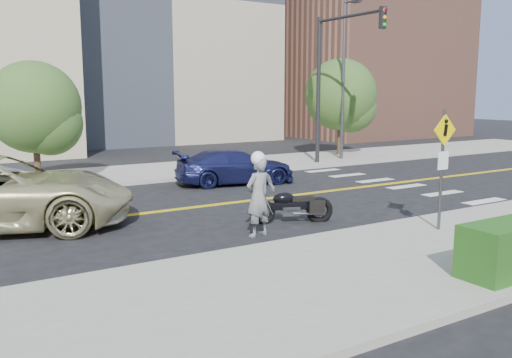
{
  "coord_description": "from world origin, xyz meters",
  "views": [
    {
      "loc": [
        -6.72,
        -15.16,
        3.54
      ],
      "look_at": [
        1.06,
        -2.62,
        1.2
      ],
      "focal_mm": 38.0,
      "sensor_mm": 36.0,
      "label": 1
    }
  ],
  "objects": [
    {
      "name": "building_mid",
      "position": [
        8.0,
        26.0,
        10.0
      ],
      "size": [
        18.0,
        14.0,
        20.0
      ],
      "primitive_type": "cube",
      "color": "#A39984",
      "rests_on": "ground_plane"
    },
    {
      "name": "lamp_post",
      "position": [
        12.0,
        6.5,
        4.15
      ],
      "size": [
        0.16,
        0.16,
        8.0
      ],
      "primitive_type": "cylinder",
      "color": "#4C4C51",
      "rests_on": "sidewalk_far"
    },
    {
      "name": "parked_car_blue",
      "position": [
        3.73,
        3.24,
        0.69
      ],
      "size": [
        5.01,
        2.81,
        1.37
      ],
      "primitive_type": "imported",
      "rotation": [
        0.0,
        0.0,
        1.37
      ],
      "color": "navy",
      "rests_on": "ground"
    },
    {
      "name": "traffic_light",
      "position": [
        10.0,
        5.08,
        4.67
      ],
      "size": [
        0.28,
        4.5,
        7.0
      ],
      "color": "black",
      "rests_on": "sidewalk_far"
    },
    {
      "name": "sidewalk_near",
      "position": [
        0.0,
        -7.5,
        0.07
      ],
      "size": [
        60.0,
        5.0,
        0.15
      ],
      "primitive_type": "cube",
      "color": "#9E9B91",
      "rests_on": "ground_plane"
    },
    {
      "name": "pedestrian_sign",
      "position": [
        4.2,
        -6.31,
        1.96
      ],
      "size": [
        0.78,
        0.08,
        3.0
      ],
      "color": "#4C4C51",
      "rests_on": "sidewalk_near"
    },
    {
      "name": "tree_far_b",
      "position": [
        13.17,
        8.03,
        3.47
      ],
      "size": [
        3.94,
        3.94,
        5.44
      ],
      "rotation": [
        0.0,
        0.0,
        0.17
      ],
      "color": "#382619",
      "rests_on": "ground"
    },
    {
      "name": "ground_plane",
      "position": [
        0.0,
        0.0,
        0.0
      ],
      "size": [
        120.0,
        120.0,
        0.0
      ],
      "primitive_type": "plane",
      "color": "black",
      "rests_on": "ground"
    },
    {
      "name": "sidewalk_far",
      "position": [
        0.0,
        7.5,
        0.07
      ],
      "size": [
        60.0,
        5.0,
        0.15
      ],
      "primitive_type": "cube",
      "color": "#9E9B91",
      "rests_on": "ground_plane"
    },
    {
      "name": "building_right",
      "position": [
        26.0,
        20.0,
        6.0
      ],
      "size": [
        14.0,
        12.0,
        12.0
      ],
      "primitive_type": "cube",
      "color": "#8C5947",
      "rests_on": "ground_plane"
    },
    {
      "name": "motorcyclist",
      "position": [
        0.27,
        -3.99,
        1.07
      ],
      "size": [
        0.82,
        0.63,
        2.14
      ],
      "rotation": [
        0.0,
        0.0,
        3.36
      ],
      "color": "#ABACB0",
      "rests_on": "ground"
    },
    {
      "name": "motorcycle",
      "position": [
        1.85,
        -3.25,
        0.68
      ],
      "size": [
        2.33,
        1.5,
        1.36
      ],
      "primitive_type": null,
      "rotation": [
        0.0,
        0.0,
        -0.4
      ],
      "color": "black",
      "rests_on": "ground"
    },
    {
      "name": "tree_far_a",
      "position": [
        -2.99,
        6.83,
        3.02
      ],
      "size": [
        3.49,
        3.49,
        4.77
      ],
      "rotation": [
        0.0,
        0.0,
        0.01
      ],
      "color": "#382619",
      "rests_on": "ground"
    },
    {
      "name": "parked_car_silver",
      "position": [
        -4.48,
        4.07,
        0.6
      ],
      "size": [
        3.83,
        2.36,
        1.19
      ],
      "primitive_type": "imported",
      "rotation": [
        0.0,
        0.0,
        1.9
      ],
      "color": "#989B9F",
      "rests_on": "ground"
    }
  ]
}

